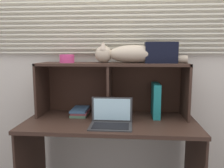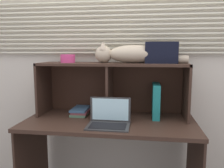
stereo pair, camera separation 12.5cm
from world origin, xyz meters
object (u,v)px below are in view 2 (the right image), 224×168
at_px(laptop, 109,120).
at_px(storage_box, 161,53).
at_px(binder_upright, 156,101).
at_px(book_stack, 81,111).
at_px(small_basket, 68,59).
at_px(cat, 130,54).

height_order(laptop, storage_box, storage_box).
bearing_deg(binder_upright, laptop, -142.56).
bearing_deg(book_stack, storage_box, 0.21).
bearing_deg(book_stack, binder_upright, 0.22).
height_order(small_basket, storage_box, storage_box).
height_order(book_stack, small_basket, small_basket).
bearing_deg(storage_box, small_basket, 180.00).
distance_m(cat, storage_box, 0.27).
xyz_separation_m(cat, book_stack, (-0.44, -0.00, -0.52)).
relative_size(binder_upright, book_stack, 1.21).
height_order(laptop, binder_upright, binder_upright).
height_order(binder_upright, book_stack, binder_upright).
xyz_separation_m(cat, laptop, (-0.14, -0.28, -0.51)).
xyz_separation_m(cat, binder_upright, (0.23, 0.00, -0.40)).
height_order(binder_upright, small_basket, small_basket).
height_order(cat, small_basket, cat).
xyz_separation_m(book_stack, small_basket, (-0.11, 0.00, 0.48)).
bearing_deg(cat, binder_upright, 0.00).
relative_size(binder_upright, small_basket, 2.29).
distance_m(binder_upright, small_basket, 0.87).
bearing_deg(book_stack, small_basket, 178.68).
bearing_deg(cat, storage_box, 0.00).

